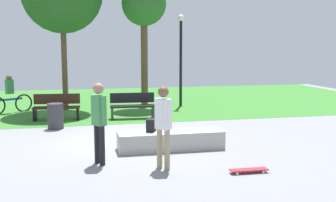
# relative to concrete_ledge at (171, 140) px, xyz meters

# --- Properties ---
(ground_plane) EXTENTS (28.00, 28.00, 0.00)m
(ground_plane) POSITION_rel_concrete_ledge_xyz_m (-0.98, 1.06, -0.23)
(ground_plane) COLOR gray
(grass_lawn) EXTENTS (26.60, 11.51, 0.01)m
(grass_lawn) POSITION_rel_concrete_ledge_xyz_m (-0.98, 9.30, -0.22)
(grass_lawn) COLOR #387A2D
(grass_lawn) RESTS_ON ground_plane
(concrete_ledge) EXTENTS (2.66, 0.75, 0.46)m
(concrete_ledge) POSITION_rel_concrete_ledge_xyz_m (0.00, 0.00, 0.00)
(concrete_ledge) COLOR #A8A59E
(concrete_ledge) RESTS_ON ground_plane
(backpack_on_ledge) EXTENTS (0.30, 0.34, 0.32)m
(backpack_on_ledge) POSITION_rel_concrete_ledge_xyz_m (-0.48, 0.09, 0.39)
(backpack_on_ledge) COLOR black
(backpack_on_ledge) RESTS_ON concrete_ledge
(skater_performing_trick) EXTENTS (0.32, 0.39, 1.80)m
(skater_performing_trick) POSITION_rel_concrete_ledge_xyz_m (-1.83, -0.95, 0.84)
(skater_performing_trick) COLOR black
(skater_performing_trick) RESTS_ON ground_plane
(skater_watching) EXTENTS (0.35, 0.38, 1.77)m
(skater_watching) POSITION_rel_concrete_ledge_xyz_m (-0.53, -1.59, 0.81)
(skater_watching) COLOR tan
(skater_watching) RESTS_ON ground_plane
(skateboard_by_ledge) EXTENTS (0.81, 0.22, 0.08)m
(skateboard_by_ledge) POSITION_rel_concrete_ledge_xyz_m (1.13, -2.27, -0.16)
(skateboard_by_ledge) COLOR #A5262D
(skateboard_by_ledge) RESTS_ON ground_plane
(park_bench_far_right) EXTENTS (1.62, 0.55, 0.91)m
(park_bench_far_right) POSITION_rel_concrete_ledge_xyz_m (-0.34, 4.62, 0.25)
(park_bench_far_right) COLOR black
(park_bench_far_right) RESTS_ON ground_plane
(park_bench_center_lawn) EXTENTS (1.64, 0.61, 0.91)m
(park_bench_center_lawn) POSITION_rel_concrete_ledge_xyz_m (-2.99, 4.87, 0.25)
(park_bench_center_lawn) COLOR #331E14
(park_bench_center_lawn) RESTS_ON ground_plane
(tree_tall_oak) EXTENTS (1.86, 1.86, 5.27)m
(tree_tall_oak) POSITION_rel_concrete_ledge_xyz_m (0.55, 7.30, 3.99)
(tree_tall_oak) COLOR brown
(tree_tall_oak) RESTS_ON grass_lawn
(lamp_post) EXTENTS (0.28, 0.28, 3.89)m
(lamp_post) POSITION_rel_concrete_ledge_xyz_m (2.08, 7.10, 2.16)
(lamp_post) COLOR black
(lamp_post) RESTS_ON ground_plane
(trash_bin) EXTENTS (0.49, 0.49, 0.80)m
(trash_bin) POSITION_rel_concrete_ledge_xyz_m (-2.96, 3.30, 0.17)
(trash_bin) COLOR #333338
(trash_bin) RESTS_ON ground_plane
(cyclist_on_bicycle) EXTENTS (1.55, 1.06, 1.52)m
(cyclist_on_bicycle) POSITION_rel_concrete_ledge_xyz_m (-4.82, 6.85, 0.40)
(cyclist_on_bicycle) COLOR black
(cyclist_on_bicycle) RESTS_ON ground_plane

